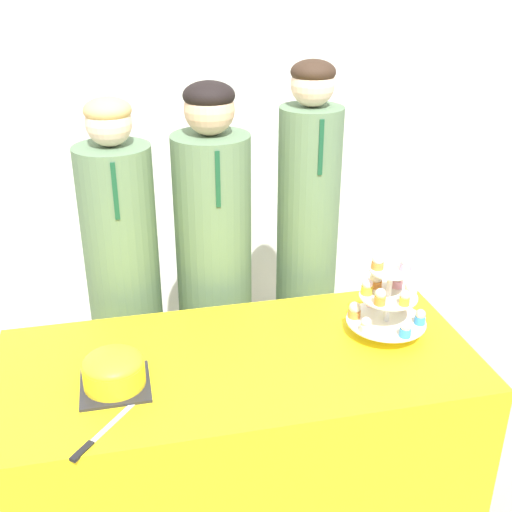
% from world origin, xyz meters
% --- Properties ---
extents(wall_back, '(9.00, 0.06, 2.70)m').
position_xyz_m(wall_back, '(0.00, 1.86, 1.35)').
color(wall_back, silver).
rests_on(wall_back, ground_plane).
extents(table, '(1.62, 0.74, 0.74)m').
position_xyz_m(table, '(0.00, 0.37, 0.37)').
color(table, yellow).
rests_on(table, ground_plane).
extents(round_cake, '(0.22, 0.22, 0.12)m').
position_xyz_m(round_cake, '(-0.41, 0.30, 0.80)').
color(round_cake, '#232328').
rests_on(round_cake, table).
extents(cake_knife, '(0.19, 0.22, 0.01)m').
position_xyz_m(cake_knife, '(-0.48, 0.06, 0.74)').
color(cake_knife, silver).
rests_on(cake_knife, table).
extents(cupcake_stand, '(0.29, 0.29, 0.31)m').
position_xyz_m(cupcake_stand, '(0.55, 0.42, 0.87)').
color(cupcake_stand, silver).
rests_on(cupcake_stand, table).
extents(student_0, '(0.30, 0.31, 1.51)m').
position_xyz_m(student_0, '(-0.36, 1.02, 0.71)').
color(student_0, '#567556').
rests_on(student_0, ground_plane).
extents(student_1, '(0.32, 0.32, 1.55)m').
position_xyz_m(student_1, '(0.02, 1.02, 0.74)').
color(student_1, '#567556').
rests_on(student_1, ground_plane).
extents(student_2, '(0.26, 0.27, 1.62)m').
position_xyz_m(student_2, '(0.44, 1.02, 0.78)').
color(student_2, '#567556').
rests_on(student_2, ground_plane).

